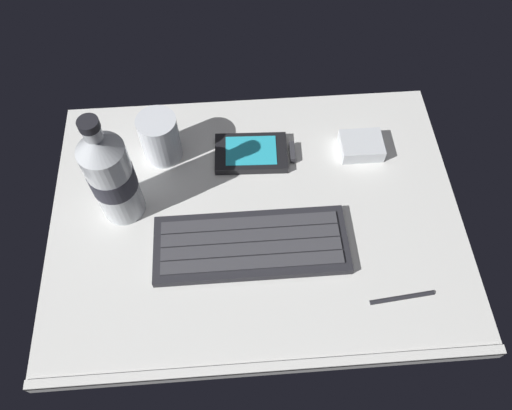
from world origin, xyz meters
TOP-DOWN VIEW (x-y plane):
  - ground_plane at (0.00, -0.23)cm, footprint 64.00×48.00cm
  - keyboard at (-1.16, -5.53)cm, footprint 29.04×11.10cm
  - handheld_device at (0.66, 11.49)cm, footprint 13.02×8.08cm
  - juice_cup at (-14.65, 13.04)cm, footprint 6.40×6.40cm
  - water_bottle at (-20.56, 2.84)cm, footprint 6.73×6.73cm
  - charger_block at (18.53, 11.33)cm, footprint 7.03×5.63cm
  - stylus_pen at (19.80, -15.12)cm, footprint 9.52×1.58cm

SIDE VIEW (x-z plane):
  - ground_plane at x=0.00cm, z-range -2.39..0.41cm
  - stylus_pen at x=19.80cm, z-range 0.00..0.70cm
  - handheld_device at x=0.66cm, z-range -0.02..1.48cm
  - keyboard at x=-1.16cm, z-range -0.04..1.66cm
  - charger_block at x=18.53cm, z-range 0.00..2.40cm
  - juice_cup at x=-14.65cm, z-range -0.34..8.16cm
  - water_bottle at x=-20.56cm, z-range -1.39..19.41cm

